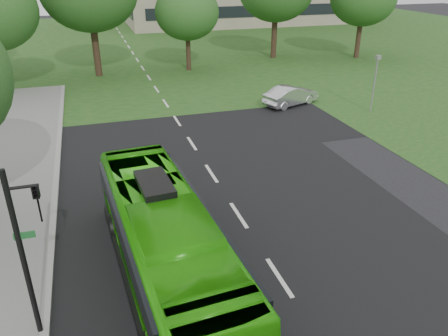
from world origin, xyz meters
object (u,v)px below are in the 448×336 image
(traffic_light, at_px, (27,244))
(camera_pole, at_px, (375,76))
(tree_park_c, at_px, (187,12))
(bus, at_px, (166,244))
(sedan, at_px, (291,96))

(traffic_light, bearing_deg, camera_pole, 43.53)
(tree_park_c, height_order, bus, tree_park_c)
(sedan, bearing_deg, traffic_light, 118.17)
(sedan, relative_size, traffic_light, 0.84)
(bus, bearing_deg, camera_pole, 34.74)
(camera_pole, bearing_deg, sedan, 133.16)
(bus, height_order, camera_pole, camera_pole)
(tree_park_c, relative_size, sedan, 1.80)
(tree_park_c, xyz_separation_m, traffic_light, (-11.08, -30.06, -2.19))
(bus, bearing_deg, tree_park_c, 71.52)
(sedan, height_order, camera_pole, camera_pole)
(traffic_light, xyz_separation_m, camera_pole, (19.99, 14.21, -0.51))
(tree_park_c, bearing_deg, camera_pole, -60.64)
(tree_park_c, height_order, sedan, tree_park_c)
(tree_park_c, bearing_deg, traffic_light, -110.23)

